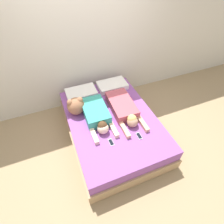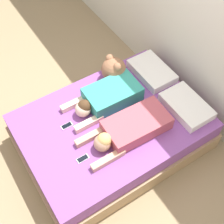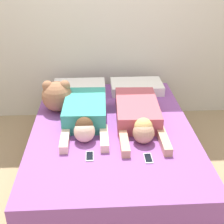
# 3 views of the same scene
# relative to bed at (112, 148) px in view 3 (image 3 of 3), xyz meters

# --- Properties ---
(ground_plane) EXTENTS (12.00, 12.00, 0.00)m
(ground_plane) POSITION_rel_bed_xyz_m (0.00, 0.00, -0.23)
(ground_plane) COLOR #9E8460
(wall_back) EXTENTS (12.00, 0.06, 2.60)m
(wall_back) POSITION_rel_bed_xyz_m (0.00, 1.21, 1.07)
(wall_back) COLOR beige
(wall_back) RESTS_ON ground_plane
(bed) EXTENTS (1.53, 2.12, 0.48)m
(bed) POSITION_rel_bed_xyz_m (0.00, 0.00, 0.00)
(bed) COLOR tan
(bed) RESTS_ON ground_plane
(pillow_head_left) EXTENTS (0.59, 0.38, 0.10)m
(pillow_head_left) POSITION_rel_bed_xyz_m (-0.33, 0.81, 0.29)
(pillow_head_left) COLOR white
(pillow_head_left) RESTS_ON bed
(pillow_head_right) EXTENTS (0.59, 0.38, 0.10)m
(pillow_head_right) POSITION_rel_bed_xyz_m (0.33, 0.81, 0.29)
(pillow_head_right) COLOR white
(pillow_head_right) RESTS_ON bed
(person_left) EXTENTS (0.41, 0.92, 0.21)m
(person_left) POSITION_rel_bed_xyz_m (-0.25, 0.08, 0.34)
(person_left) COLOR teal
(person_left) RESTS_ON bed
(person_right) EXTENTS (0.42, 1.03, 0.21)m
(person_right) POSITION_rel_bed_xyz_m (0.25, 0.06, 0.33)
(person_right) COLOR #B24C59
(person_right) RESTS_ON bed
(cell_phone_left) EXTENTS (0.06, 0.13, 0.01)m
(cell_phone_left) POSITION_rel_bed_xyz_m (-0.20, -0.47, 0.25)
(cell_phone_left) COLOR silver
(cell_phone_left) RESTS_ON bed
(cell_phone_right) EXTENTS (0.06, 0.13, 0.01)m
(cell_phone_right) POSITION_rel_bed_xyz_m (0.25, -0.53, 0.25)
(cell_phone_right) COLOR silver
(cell_phone_right) RESTS_ON bed
(plush_toy) EXTENTS (0.31, 0.31, 0.32)m
(plush_toy) POSITION_rel_bed_xyz_m (-0.53, 0.37, 0.40)
(plush_toy) COLOR #996647
(plush_toy) RESTS_ON bed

